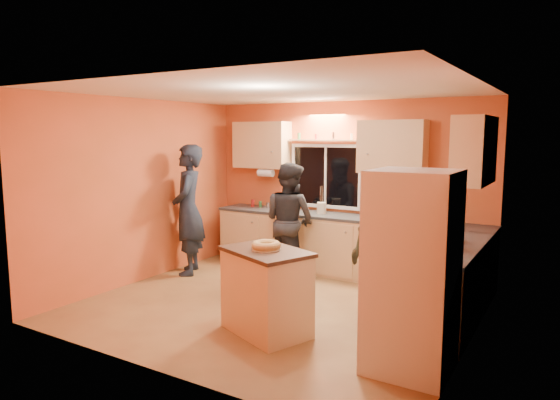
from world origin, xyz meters
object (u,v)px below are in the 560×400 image
Objects in this scene: person_left at (188,210)px; person_center at (289,221)px; person_right at (382,252)px; refrigerator at (412,272)px; island at (266,291)px.

person_center is (1.42, 0.57, -0.13)m from person_left.
person_right is at bearing 47.22° from person_left.
person_center is at bearing 79.23° from person_left.
island is at bearing 178.22° from refrigerator.
person_center and person_right have the same top height.
person_left reaches higher than person_center.
person_right is (1.00, 0.76, 0.39)m from island.
person_center is (-2.37, 1.95, -0.05)m from refrigerator.
person_left reaches higher than person_right.
island is at bearing 126.09° from person_center.
island is at bearing 141.67° from person_right.
refrigerator is 1.62m from island.
island is 2.11m from person_center.
island is at bearing 26.52° from person_left.
island is 2.65m from person_left.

